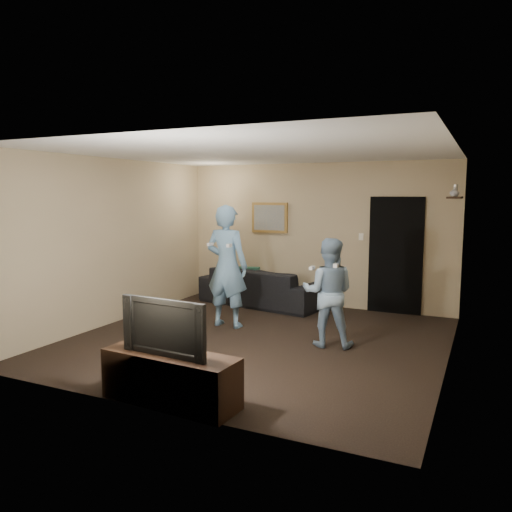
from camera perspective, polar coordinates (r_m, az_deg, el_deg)
The scene contains 19 objects.
ground at distance 7.12m, azimuth 0.21°, elevation -9.57°, with size 5.00×5.00×0.00m, color black.
ceiling at distance 6.85m, azimuth 0.22°, elevation 11.77°, with size 5.00×5.00×0.04m, color silver.
wall_back at distance 9.18m, azimuth 6.79°, elevation 2.40°, with size 5.00×0.04×2.60m, color tan.
wall_front at distance 4.73m, azimuth -12.63°, elevation -2.08°, with size 5.00×0.04×2.60m, color tan.
wall_left at distance 8.23m, azimuth -15.80°, elevation 1.65°, with size 0.04×5.00×2.60m, color tan.
wall_right at distance 6.25m, azimuth 21.50°, elevation -0.22°, with size 0.04×5.00×2.60m, color tan.
sofa at distance 9.26m, azimuth 0.67°, elevation -3.51°, with size 2.33×0.91×0.68m, color black.
throw_pillow at distance 9.35m, azimuth -0.86°, elevation -2.53°, with size 0.42×0.13×0.42m, color #184938.
painting_frame at distance 9.46m, azimuth 1.57°, elevation 4.41°, with size 0.72×0.05×0.57m, color olive.
painting_canvas at distance 9.44m, azimuth 1.51°, elevation 4.40°, with size 0.62×0.01×0.47m, color slate.
doorway at distance 8.84m, azimuth 15.66°, elevation 0.05°, with size 0.90×0.06×2.00m, color black.
light_switch at distance 8.93m, azimuth 11.93°, elevation 2.17°, with size 0.08×0.02×0.12m, color silver.
wall_shelf at distance 8.01m, azimuth 21.78°, elevation 6.22°, with size 0.20×0.60×0.03m, color black.
shelf_vase at distance 7.85m, azimuth 21.74°, elevation 6.82°, with size 0.13×0.13×0.13m, color #ADAEB2.
shelf_figurine at distance 8.07m, azimuth 21.84°, elevation 6.97°, with size 0.06×0.06×0.18m, color silver.
tv_console at distance 5.09m, azimuth -9.73°, elevation -13.59°, with size 1.40×0.45×0.50m, color black.
television at distance 4.93m, azimuth -9.85°, elevation -7.83°, with size 0.97×0.13×0.56m, color black.
wii_player_left at distance 7.67m, azimuth -3.35°, elevation -1.17°, with size 0.69×0.52×1.88m.
wii_player_right at distance 6.77m, azimuth 8.26°, elevation -4.14°, with size 0.81×0.69×1.46m.
Camera 1 is at (2.87, -6.19, 2.04)m, focal length 35.00 mm.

